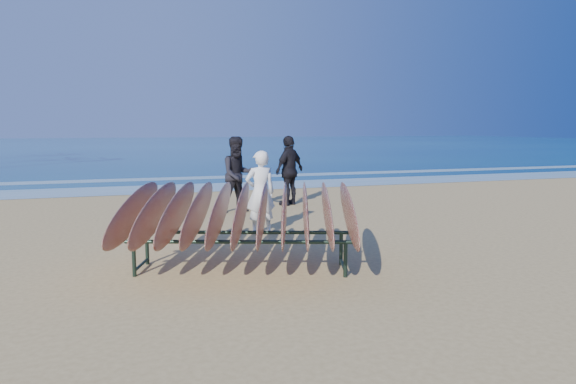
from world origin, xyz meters
name	(u,v)px	position (x,y,z in m)	size (l,w,h in m)	color
ground	(303,255)	(0.00, 0.00, 0.00)	(120.00, 120.00, 0.00)	tan
ocean	(145,145)	(0.00, 55.00, 0.01)	(160.00, 160.00, 0.00)	navy
foam_near	(206,187)	(0.00, 10.00, 0.01)	(160.00, 160.00, 0.00)	white
foam_far	(193,178)	(0.00, 13.50, 0.01)	(160.00, 160.00, 0.00)	white
surfboard_rack	(241,213)	(-1.15, -0.56, 0.86)	(3.87, 3.59, 1.35)	black
person_white	(260,192)	(-0.21, 1.90, 0.82)	(0.60, 0.39, 1.64)	white
person_dark_a	(238,175)	(-0.06, 4.55, 0.93)	(0.90, 0.70, 1.86)	black
person_dark_b	(289,171)	(1.50, 5.29, 0.93)	(1.09, 0.45, 1.86)	black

